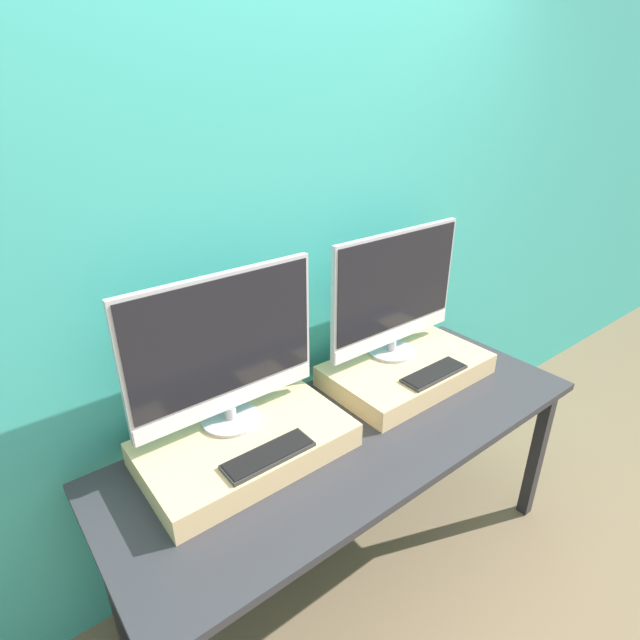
# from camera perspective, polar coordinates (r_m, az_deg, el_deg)

# --- Properties ---
(ground_plane) EXTENTS (12.00, 12.00, 0.00)m
(ground_plane) POSITION_cam_1_polar(r_m,az_deg,el_deg) (2.25, 10.42, -31.32)
(ground_plane) COLOR #756047
(wall_back) EXTENTS (8.00, 0.04, 2.60)m
(wall_back) POSITION_cam_1_polar(r_m,az_deg,el_deg) (1.91, -3.97, 7.98)
(wall_back) COLOR teal
(wall_back) RESTS_ON ground_plane
(workbench) EXTENTS (1.84, 0.70, 0.73)m
(workbench) POSITION_cam_1_polar(r_m,az_deg,el_deg) (1.92, 4.00, -13.77)
(workbench) COLOR #2D2D33
(workbench) RESTS_ON ground_plane
(wooden_riser_left) EXTENTS (0.68, 0.41, 0.09)m
(wooden_riser_left) POSITION_cam_1_polar(r_m,az_deg,el_deg) (1.74, -8.48, -13.87)
(wooden_riser_left) COLOR #D6B77F
(wooden_riser_left) RESTS_ON workbench
(monitor_left) EXTENTS (0.66, 0.20, 0.54)m
(monitor_left) POSITION_cam_1_polar(r_m,az_deg,el_deg) (1.63, -10.85, -3.32)
(monitor_left) COLOR #B2B2B7
(monitor_left) RESTS_ON wooden_riser_left
(keyboard_left) EXTENTS (0.30, 0.10, 0.01)m
(keyboard_left) POSITION_cam_1_polar(r_m,az_deg,el_deg) (1.61, -5.90, -15.10)
(keyboard_left) COLOR #2D2D2D
(keyboard_left) RESTS_ON wooden_riser_left
(wooden_riser_right) EXTENTS (0.68, 0.41, 0.09)m
(wooden_riser_right) POSITION_cam_1_polar(r_m,az_deg,el_deg) (2.15, 9.84, -5.60)
(wooden_riser_right) COLOR #D6B77F
(wooden_riser_right) RESTS_ON workbench
(monitor_right) EXTENTS (0.66, 0.20, 0.54)m
(monitor_right) POSITION_cam_1_polar(r_m,az_deg,el_deg) (2.07, 8.62, 3.15)
(monitor_right) COLOR #B2B2B7
(monitor_right) RESTS_ON wooden_riser_right
(keyboard_right) EXTENTS (0.30, 0.10, 0.01)m
(keyboard_right) POSITION_cam_1_polar(r_m,az_deg,el_deg) (2.05, 12.93, -5.95)
(keyboard_right) COLOR #2D2D2D
(keyboard_right) RESTS_ON wooden_riser_right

